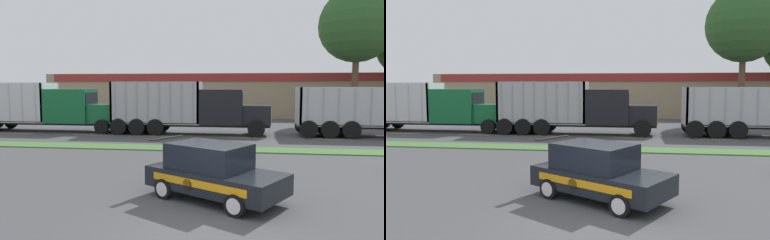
{
  "view_description": "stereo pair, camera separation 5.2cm",
  "coord_description": "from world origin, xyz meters",
  "views": [
    {
      "loc": [
        1.1,
        -8.64,
        3.38
      ],
      "look_at": [
        -1.41,
        9.07,
        1.75
      ],
      "focal_mm": 35.0,
      "sensor_mm": 36.0,
      "label": 1
    },
    {
      "loc": [
        1.15,
        -8.63,
        3.38
      ],
      "look_at": [
        -1.41,
        9.07,
        1.75
      ],
      "focal_mm": 35.0,
      "sensor_mm": 36.0,
      "label": 2
    }
  ],
  "objects": [
    {
      "name": "centre_line_5",
      "position": [
        1.23,
        15.85,
        0.0
      ],
      "size": [
        2.4,
        0.14,
        0.01
      ],
      "primitive_type": "cube",
      "color": "yellow",
      "rests_on": "ground_plane"
    },
    {
      "name": "tree_behind_centre",
      "position": [
        10.96,
        27.17,
        9.49
      ],
      "size": [
        6.7,
        6.7,
        13.87
      ],
      "color": "brown",
      "rests_on": "ground_plane"
    },
    {
      "name": "centre_line_4",
      "position": [
        -4.17,
        15.85,
        0.0
      ],
      "size": [
        2.4,
        0.14,
        0.01
      ],
      "primitive_type": "cube",
      "color": "yellow",
      "rests_on": "ground_plane"
    },
    {
      "name": "store_building_backdrop",
      "position": [
        -1.07,
        36.4,
        2.35
      ],
      "size": [
        39.5,
        12.1,
        4.7
      ],
      "color": "#9E896B",
      "rests_on": "ground_plane"
    },
    {
      "name": "ground_plane",
      "position": [
        0.0,
        0.0,
        0.0
      ],
      "size": [
        600.0,
        600.0,
        0.0
      ],
      "primitive_type": "plane",
      "color": "#474749"
    },
    {
      "name": "centre_line_3",
      "position": [
        -9.57,
        15.85,
        0.0
      ],
      "size": [
        2.4,
        0.14,
        0.01
      ],
      "primitive_type": "cube",
      "color": "yellow",
      "rests_on": "ground_plane"
    },
    {
      "name": "rally_car",
      "position": [
        0.18,
        2.3,
        0.84
      ],
      "size": [
        4.47,
        3.71,
        1.7
      ],
      "color": "black",
      "rests_on": "ground_plane"
    },
    {
      "name": "dump_truck_lead",
      "position": [
        -12.98,
        17.55,
        1.65
      ],
      "size": [
        12.85,
        2.75,
        3.62
      ],
      "color": "black",
      "rests_on": "ground_plane"
    },
    {
      "name": "centre_line_2",
      "position": [
        -14.97,
        15.85,
        0.0
      ],
      "size": [
        2.4,
        0.14,
        0.01
      ],
      "primitive_type": "cube",
      "color": "yellow",
      "rests_on": "ground_plane"
    },
    {
      "name": "dump_truck_trail",
      "position": [
        -1.86,
        17.28,
        1.68
      ],
      "size": [
        11.03,
        2.63,
        3.67
      ],
      "color": "black",
      "rests_on": "ground_plane"
    },
    {
      "name": "grass_verge",
      "position": [
        0.0,
        11.02,
        0.03
      ],
      "size": [
        120.0,
        1.65,
        0.06
      ],
      "primitive_type": "cube",
      "color": "#477538",
      "rests_on": "ground_plane"
    },
    {
      "name": "centre_line_6",
      "position": [
        6.63,
        15.85,
        0.0
      ],
      "size": [
        2.4,
        0.14,
        0.01
      ],
      "primitive_type": "cube",
      "color": "yellow",
      "rests_on": "ground_plane"
    }
  ]
}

